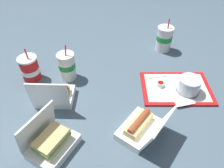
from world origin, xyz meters
name	(u,v)px	position (x,y,z in m)	size (l,w,h in m)	color
ground_plane	(120,96)	(0.00, 0.00, 0.00)	(3.20, 3.20, 0.00)	#4C6070
food_tray	(176,88)	(0.31, -0.01, 0.01)	(0.41, 0.33, 0.01)	red
cake_container	(189,86)	(0.36, -0.05, 0.05)	(0.12, 0.12, 0.08)	black
ketchup_cup	(160,84)	(0.23, 0.02, 0.03)	(0.04, 0.04, 0.02)	white
napkin_stack	(182,98)	(0.31, -0.10, 0.02)	(0.10, 0.10, 0.00)	white
plastic_fork	(157,77)	(0.24, 0.09, 0.02)	(0.11, 0.01, 0.01)	white
clamshell_hotdog_right	(54,95)	(-0.33, 0.03, 0.04)	(0.22, 0.20, 0.18)	white
clamshell_sandwich_left	(51,142)	(-0.35, -0.25, 0.05)	(0.24, 0.25, 0.18)	white
clamshell_hotdog_front	(141,127)	(0.04, -0.25, 0.04)	(0.26, 0.26, 0.16)	white
soda_cup_right	(164,39)	(0.38, 0.37, 0.08)	(0.10, 0.10, 0.22)	white
soda_cup_left	(67,66)	(-0.25, 0.21, 0.08)	(0.10, 0.10, 0.22)	white
soda_cup_center	(30,69)	(-0.46, 0.24, 0.07)	(0.11, 0.11, 0.20)	red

